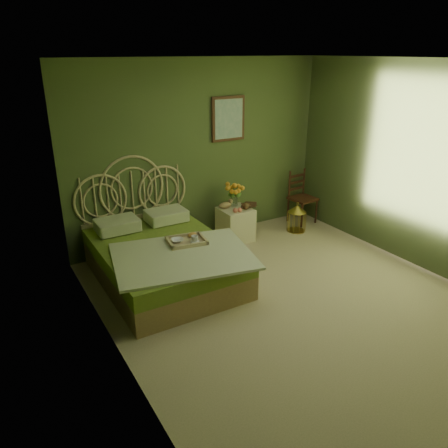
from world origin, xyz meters
TOP-DOWN VIEW (x-y plane):
  - floor at (0.00, 0.00)m, footprint 4.50×4.50m
  - ceiling at (0.00, 0.00)m, footprint 4.50×4.50m
  - wall_back at (0.00, 2.25)m, footprint 4.00×0.00m
  - wall_left at (-2.00, 0.00)m, footprint 0.00×4.50m
  - wall_right at (2.00, 0.00)m, footprint 0.00×4.50m
  - wall_art at (0.46, 2.22)m, footprint 0.54×0.04m
  - bed at (-1.06, 1.29)m, footprint 1.75×2.21m
  - nightstand at (0.36, 1.86)m, footprint 0.46×0.46m
  - chair at (1.70, 1.97)m, footprint 0.41×0.41m
  - birdcage at (1.37, 1.64)m, footprint 0.28×0.28m
  - book_lower at (0.54, 1.86)m, footprint 0.17×0.22m
  - book_upper at (0.54, 1.86)m, footprint 0.28×0.29m
  - cereal_bowl at (-0.92, 1.13)m, footprint 0.18×0.18m
  - coffee_cup at (-0.74, 1.02)m, footprint 0.11×0.11m

SIDE VIEW (x-z plane):
  - floor at x=0.00m, z-range 0.00..0.00m
  - birdcage at x=1.37m, z-range 0.00..0.43m
  - bed at x=-1.06m, z-range -0.38..0.99m
  - nightstand at x=0.36m, z-range -0.12..0.81m
  - chair at x=1.70m, z-range 0.05..0.91m
  - book_lower at x=0.54m, z-range 0.50..0.52m
  - book_upper at x=0.54m, z-range 0.52..0.54m
  - cereal_bowl at x=-0.92m, z-range 0.53..0.57m
  - coffee_cup at x=-0.74m, z-range 0.53..0.61m
  - wall_back at x=0.00m, z-range -0.70..3.30m
  - wall_left at x=-2.00m, z-range -0.95..3.55m
  - wall_right at x=2.00m, z-range -0.95..3.55m
  - wall_art at x=0.46m, z-range 1.43..2.07m
  - ceiling at x=0.00m, z-range 2.60..2.60m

